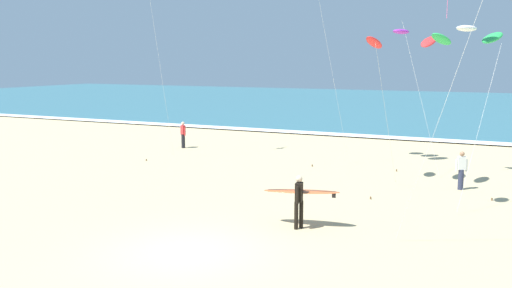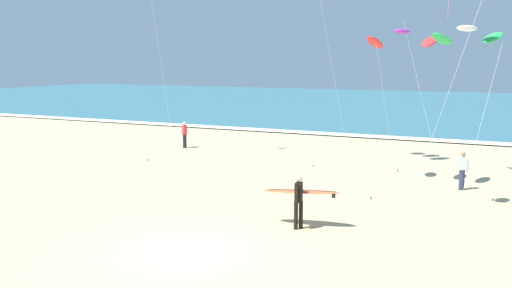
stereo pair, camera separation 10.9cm
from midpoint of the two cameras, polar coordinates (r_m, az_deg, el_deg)
ground_plane at (r=16.07m, az=-7.02°, el=-10.74°), size 160.00×160.00×0.00m
ocean_water at (r=68.57m, az=18.83°, el=3.62°), size 160.00×60.00×0.08m
shoreline_foam at (r=39.40m, az=13.44°, el=0.66°), size 160.00×1.57×0.01m
surfer_lead at (r=18.00m, az=4.60°, el=-5.11°), size 2.54×1.11×1.71m
kite_arc_ivory_near at (r=20.07m, az=20.56°, el=10.18°), size 2.47×3.63×6.38m
kite_arc_violet_far at (r=24.45m, az=14.56°, el=10.20°), size 2.94×3.93×6.52m
bystander_white_top at (r=24.60m, az=20.13°, el=-2.50°), size 0.45×0.31×1.59m
bystander_red_top at (r=34.42m, az=-7.10°, el=0.95°), size 0.45×0.31×1.59m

